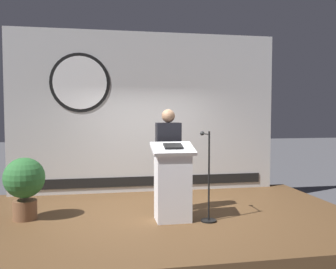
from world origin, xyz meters
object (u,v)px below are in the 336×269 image
(podium, at_px, (173,183))
(potted_plant, at_px, (24,182))
(microphone_stand, at_px, (208,190))
(speaker_person, at_px, (168,160))

(podium, xyz_separation_m, potted_plant, (-2.24, 0.47, 0.00))
(microphone_stand, bearing_deg, potted_plant, 168.50)
(speaker_person, bearing_deg, microphone_stand, -48.57)
(podium, relative_size, potted_plant, 1.24)
(microphone_stand, relative_size, potted_plant, 1.43)
(podium, bearing_deg, potted_plant, 168.21)
(podium, xyz_separation_m, speaker_person, (0.02, 0.48, 0.29))
(podium, bearing_deg, microphone_stand, -10.25)
(potted_plant, bearing_deg, microphone_stand, -11.50)
(podium, height_order, microphone_stand, microphone_stand)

